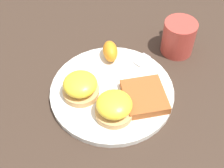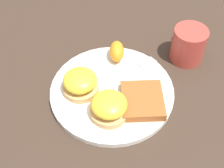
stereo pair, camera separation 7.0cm
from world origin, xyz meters
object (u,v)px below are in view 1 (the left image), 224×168
object	(u,v)px
sandwich_benedict_left	(80,85)
cup	(178,37)
fork	(124,75)
hashbrown_patty	(144,97)
sandwich_benedict_right	(114,107)
orange_wedge	(110,51)

from	to	relation	value
sandwich_benedict_left	cup	distance (m)	0.28
sandwich_benedict_left	fork	size ratio (longest dim) A/B	0.47
fork	hashbrown_patty	bearing A→B (deg)	-157.43
fork	sandwich_benedict_left	bearing A→B (deg)	106.76
cup	sandwich_benedict_right	bearing A→B (deg)	133.10
sandwich_benedict_right	cup	bearing A→B (deg)	-46.90
cup	sandwich_benedict_left	bearing A→B (deg)	113.32
sandwich_benedict_left	fork	world-z (taller)	sandwich_benedict_left
sandwich_benedict_left	hashbrown_patty	bearing A→B (deg)	-107.87
sandwich_benedict_left	sandwich_benedict_right	world-z (taller)	same
cup	fork	bearing A→B (deg)	117.44
sandwich_benedict_right	orange_wedge	size ratio (longest dim) A/B	1.38
sandwich_benedict_left	hashbrown_patty	size ratio (longest dim) A/B	0.82
hashbrown_patty	orange_wedge	xyz separation A→B (m)	(0.14, 0.05, 0.01)
orange_wedge	sandwich_benedict_left	bearing A→B (deg)	139.73
fork	cup	world-z (taller)	cup
orange_wedge	fork	distance (m)	0.07
sandwich_benedict_right	cup	size ratio (longest dim) A/B	0.74
sandwich_benedict_left	sandwich_benedict_right	size ratio (longest dim) A/B	1.00
orange_wedge	cup	bearing A→B (deg)	-85.62
sandwich_benedict_left	hashbrown_patty	xyz separation A→B (m)	(-0.04, -0.14, -0.02)
hashbrown_patty	sandwich_benedict_right	bearing A→B (deg)	110.59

